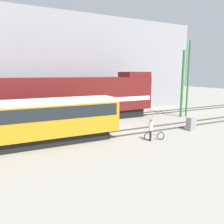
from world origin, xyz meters
TOP-DOWN VIEW (x-y plane):
  - ground_plane at (0.00, 0.00)m, footprint 120.00×120.00m
  - track_near at (0.00, -1.52)m, footprint 60.00×1.51m
  - track_far at (0.00, 5.26)m, footprint 60.00×1.51m
  - building_backdrop at (0.00, 12.91)m, footprint 36.83×6.00m
  - freight_locomotive at (-3.69, 5.26)m, footprint 21.87×3.04m
  - streetcar at (-6.92, -1.52)m, footprint 12.28×2.54m
  - bicycle at (1.53, -4.29)m, footprint 1.61×0.66m
  - person at (1.14, -4.32)m, footprint 0.32×0.41m
  - utility_pole_left at (10.18, 1.87)m, footprint 0.28×0.28m
  - utility_pole_center at (11.03, 1.87)m, footprint 0.21×0.21m
  - signal_box at (6.43, -3.36)m, footprint 0.70×0.60m

SIDE VIEW (x-z plane):
  - ground_plane at x=0.00m, z-range 0.00..0.00m
  - track_near at x=0.00m, z-range 0.00..0.14m
  - track_far at x=0.00m, z-range 0.00..0.14m
  - bicycle at x=1.53m, z-range -0.03..0.67m
  - signal_box at x=6.43m, z-range 0.00..1.20m
  - person at x=1.14m, z-range 0.19..1.95m
  - streetcar at x=-6.92m, z-range 0.24..3.56m
  - freight_locomotive at x=-3.69m, z-range -0.19..5.19m
  - utility_pole_left at x=10.18m, z-range 0.00..7.84m
  - utility_pole_center at x=11.03m, z-range 0.00..8.97m
  - building_backdrop at x=0.00m, z-range 0.00..12.74m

